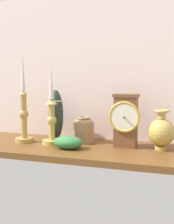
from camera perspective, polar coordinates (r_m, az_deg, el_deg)
ground_plane at (r=117.89cm, az=-1.41°, el=-7.31°), size 100.00×36.00×2.40cm
back_wall at (r=132.25cm, az=1.29°, el=8.88°), size 120.00×2.00×65.00cm
mantel_clock at (r=115.38cm, az=7.60°, el=-1.51°), size 12.28×9.35×21.14cm
candlestick_tall_left at (r=120.56cm, az=-6.93°, el=-1.23°), size 8.03×8.03×33.54cm
candlestick_tall_center at (r=126.05cm, az=-12.39°, el=-0.23°), size 7.74×7.74×38.31cm
brass_vase_bulbous at (r=113.73cm, az=14.41°, el=-3.80°), size 10.38×10.38×15.44cm
brass_vase_jar at (r=124.11cm, az=-0.66°, el=-3.38°), size 8.90×8.90×10.96cm
tall_ceramic_vase at (r=129.80cm, az=-6.16°, el=-0.49°), size 6.72×6.72×22.23cm
ivy_sprig at (r=113.14cm, az=-3.72°, el=-5.97°), size 11.72×8.21×5.04cm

